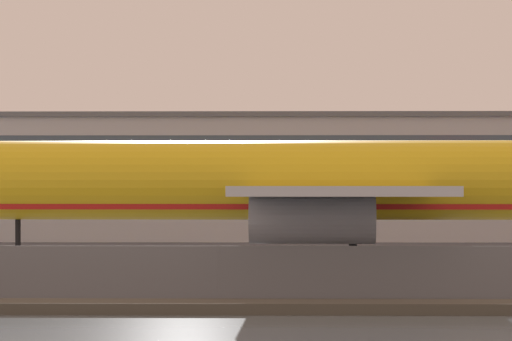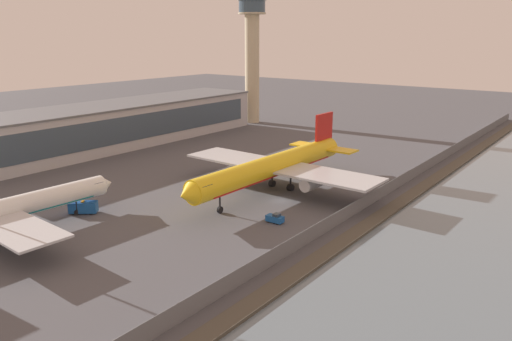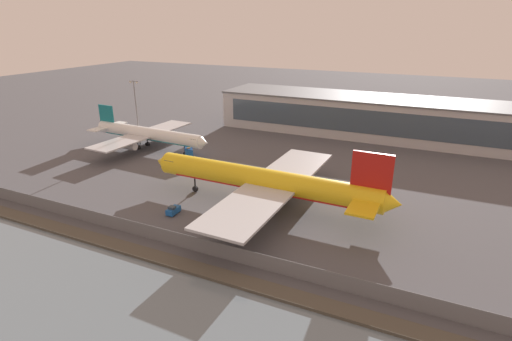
{
  "view_description": "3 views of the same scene",
  "coord_description": "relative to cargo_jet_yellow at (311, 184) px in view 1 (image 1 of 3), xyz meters",
  "views": [
    {
      "loc": [
        3.23,
        -85.39,
        5.49
      ],
      "look_at": [
        1.37,
        3.5,
        6.43
      ],
      "focal_mm": 105.0,
      "sensor_mm": 36.0,
      "label": 1
    },
    {
      "loc": [
        -81.15,
        -54.8,
        33.07
      ],
      "look_at": [
        6.49,
        11.3,
        3.21
      ],
      "focal_mm": 35.0,
      "sensor_mm": 36.0,
      "label": 2
    },
    {
      "loc": [
        34.52,
        -64.14,
        36.12
      ],
      "look_at": [
        -1.55,
        12.8,
        4.35
      ],
      "focal_mm": 28.0,
      "sensor_mm": 36.0,
      "label": 3
    }
  ],
  "objects": [
    {
      "name": "shoreline_seawall",
      "position": [
        -4.66,
        -25.33,
        -5.4
      ],
      "size": [
        320.0,
        3.0,
        0.5
      ],
      "color": "#474238",
      "rests_on": "ground"
    },
    {
      "name": "terminal_building",
      "position": [
        10.05,
        66.57,
        0.77
      ],
      "size": [
        104.29,
        22.16,
        12.82
      ],
      "color": "#B2B2B7",
      "rests_on": "ground"
    },
    {
      "name": "perimeter_fence",
      "position": [
        -4.66,
        -20.83,
        -4.29
      ],
      "size": [
        280.0,
        0.1,
        2.72
      ],
      "color": "slate",
      "rests_on": "ground"
    },
    {
      "name": "ground_plane",
      "position": [
        -4.66,
        -4.83,
        -5.65
      ],
      "size": [
        500.0,
        500.0,
        0.0
      ],
      "primitive_type": "plane",
      "color": "#4C4C51"
    },
    {
      "name": "baggage_tug",
      "position": [
        -15.58,
        -11.01,
        -4.84
      ],
      "size": [
        1.73,
        3.26,
        1.8
      ],
      "color": "#19519E",
      "rests_on": "ground"
    },
    {
      "name": "cargo_jet_yellow",
      "position": [
        0.0,
        0.0,
        0.0
      ],
      "size": [
        54.22,
        46.67,
        14.8
      ],
      "color": "yellow",
      "rests_on": "ground"
    }
  ]
}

